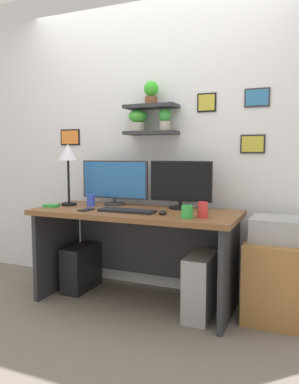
{
  "coord_description": "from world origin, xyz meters",
  "views": [
    {
      "loc": [
        1.25,
        -2.64,
        1.19
      ],
      "look_at": [
        0.1,
        0.05,
        0.89
      ],
      "focal_mm": 35.12,
      "sensor_mm": 36.0,
      "label": 1
    }
  ],
  "objects_px": {
    "desk": "(138,235)",
    "scissors_tray": "(51,206)",
    "monitor_left": "(115,182)",
    "cell_phone": "(86,210)",
    "keyboard": "(127,211)",
    "drawer_cabinet": "(277,280)",
    "monitor_right": "(181,184)",
    "desk_lamp": "(68,157)",
    "printer": "(279,229)",
    "water_cup": "(203,210)",
    "coffee_mug": "(187,212)",
    "computer_tower_right": "(201,285)",
    "computer_tower_left": "(82,267)",
    "computer_mouse": "(163,213)",
    "pen_cup": "(91,200)"
  },
  "relations": [
    {
      "from": "monitor_right",
      "to": "drawer_cabinet",
      "type": "bearing_deg",
      "value": -5.09
    },
    {
      "from": "monitor_right",
      "to": "scissors_tray",
      "type": "xyz_separation_m",
      "value": [
        -1.02,
        -0.33,
        -0.19
      ]
    },
    {
      "from": "cell_phone",
      "to": "scissors_tray",
      "type": "distance_m",
      "value": 0.37
    },
    {
      "from": "coffee_mug",
      "to": "water_cup",
      "type": "relative_size",
      "value": 0.82
    },
    {
      "from": "pen_cup",
      "to": "printer",
      "type": "relative_size",
      "value": 0.26
    },
    {
      "from": "scissors_tray",
      "to": "printer",
      "type": "height_order",
      "value": "scissors_tray"
    },
    {
      "from": "monitor_left",
      "to": "cell_phone",
      "type": "bearing_deg",
      "value": -97.5
    },
    {
      "from": "water_cup",
      "to": "computer_tower_left",
      "type": "relative_size",
      "value": 0.27
    },
    {
      "from": "monitor_left",
      "to": "monitor_right",
      "type": "relative_size",
      "value": 1.21
    },
    {
      "from": "monitor_right",
      "to": "computer_mouse",
      "type": "relative_size",
      "value": 5.7
    },
    {
      "from": "computer_mouse",
      "to": "pen_cup",
      "type": "height_order",
      "value": "pen_cup"
    },
    {
      "from": "keyboard",
      "to": "desk_lamp",
      "type": "bearing_deg",
      "value": 166.87
    },
    {
      "from": "desk",
      "to": "computer_tower_right",
      "type": "height_order",
      "value": "desk"
    },
    {
      "from": "water_cup",
      "to": "computer_tower_right",
      "type": "bearing_deg",
      "value": 109.21
    },
    {
      "from": "monitor_left",
      "to": "cell_phone",
      "type": "distance_m",
      "value": 0.43
    },
    {
      "from": "computer_mouse",
      "to": "computer_tower_right",
      "type": "bearing_deg",
      "value": 15.52
    },
    {
      "from": "monitor_right",
      "to": "computer_tower_left",
      "type": "xyz_separation_m",
      "value": [
        -0.87,
        -0.13,
        -0.75
      ]
    },
    {
      "from": "computer_mouse",
      "to": "computer_tower_left",
      "type": "relative_size",
      "value": 0.22
    },
    {
      "from": "desk_lamp",
      "to": "computer_tower_right",
      "type": "relative_size",
      "value": 1.14
    },
    {
      "from": "keyboard",
      "to": "computer_mouse",
      "type": "relative_size",
      "value": 4.89
    },
    {
      "from": "coffee_mug",
      "to": "cell_phone",
      "type": "bearing_deg",
      "value": 177.54
    },
    {
      "from": "desk",
      "to": "computer_mouse",
      "type": "distance_m",
      "value": 0.4
    },
    {
      "from": "monitor_left",
      "to": "computer_mouse",
      "type": "height_order",
      "value": "monitor_left"
    },
    {
      "from": "desk",
      "to": "scissors_tray",
      "type": "xyz_separation_m",
      "value": [
        -0.72,
        -0.17,
        0.22
      ]
    },
    {
      "from": "desk",
      "to": "printer",
      "type": "bearing_deg",
      "value": 5.11
    },
    {
      "from": "drawer_cabinet",
      "to": "desk",
      "type": "bearing_deg",
      "value": -174.89
    },
    {
      "from": "scissors_tray",
      "to": "water_cup",
      "type": "relative_size",
      "value": 1.09
    },
    {
      "from": "keyboard",
      "to": "computer_tower_right",
      "type": "height_order",
      "value": "keyboard"
    },
    {
      "from": "monitor_left",
      "to": "drawer_cabinet",
      "type": "bearing_deg",
      "value": -2.86
    },
    {
      "from": "pen_cup",
      "to": "scissors_tray",
      "type": "distance_m",
      "value": 0.33
    },
    {
      "from": "monitor_left",
      "to": "monitor_right",
      "type": "distance_m",
      "value": 0.6
    },
    {
      "from": "desk",
      "to": "computer_tower_right",
      "type": "relative_size",
      "value": 3.5
    },
    {
      "from": "coffee_mug",
      "to": "water_cup",
      "type": "xyz_separation_m",
      "value": [
        0.09,
        0.07,
        0.01
      ]
    },
    {
      "from": "monitor_left",
      "to": "printer",
      "type": "bearing_deg",
      "value": -2.86
    },
    {
      "from": "desk",
      "to": "monitor_right",
      "type": "height_order",
      "value": "monitor_right"
    },
    {
      "from": "desk",
      "to": "computer_mouse",
      "type": "height_order",
      "value": "computer_mouse"
    },
    {
      "from": "computer_mouse",
      "to": "water_cup",
      "type": "bearing_deg",
      "value": -2.16
    },
    {
      "from": "monitor_right",
      "to": "computer_tower_right",
      "type": "relative_size",
      "value": 1.11
    },
    {
      "from": "monitor_left",
      "to": "water_cup",
      "type": "distance_m",
      "value": 0.96
    },
    {
      "from": "monitor_right",
      "to": "scissors_tray",
      "type": "relative_size",
      "value": 4.27
    },
    {
      "from": "monitor_right",
      "to": "keyboard",
      "type": "height_order",
      "value": "monitor_right"
    },
    {
      "from": "coffee_mug",
      "to": "keyboard",
      "type": "bearing_deg",
      "value": 170.59
    },
    {
      "from": "monitor_left",
      "to": "scissors_tray",
      "type": "distance_m",
      "value": 0.57
    },
    {
      "from": "keyboard",
      "to": "drawer_cabinet",
      "type": "xyz_separation_m",
      "value": [
        1.08,
        0.26,
        -0.48
      ]
    },
    {
      "from": "coffee_mug",
      "to": "computer_tower_right",
      "type": "height_order",
      "value": "coffee_mug"
    },
    {
      "from": "desk_lamp",
      "to": "computer_tower_left",
      "type": "relative_size",
      "value": 1.31
    },
    {
      "from": "desk_lamp",
      "to": "cell_phone",
      "type": "relative_size",
      "value": 3.74
    },
    {
      "from": "keyboard",
      "to": "desk_lamp",
      "type": "distance_m",
      "value": 0.76
    },
    {
      "from": "keyboard",
      "to": "cell_phone",
      "type": "relative_size",
      "value": 3.14
    },
    {
      "from": "cell_phone",
      "to": "water_cup",
      "type": "height_order",
      "value": "water_cup"
    }
  ]
}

